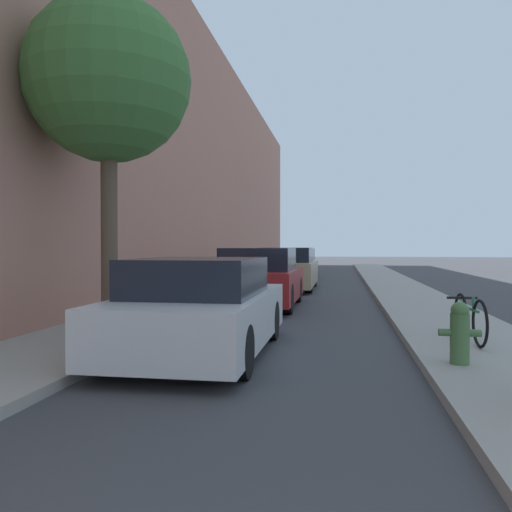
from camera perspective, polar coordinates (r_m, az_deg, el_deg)
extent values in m
plane|color=#3D3D3F|center=(15.53, 5.80, -4.44)|extent=(120.00, 120.00, 0.00)
cube|color=#9E998E|center=(15.97, -4.67, -4.07)|extent=(2.00, 52.00, 0.12)
cube|color=#9E998E|center=(15.62, 16.51, -4.23)|extent=(2.00, 52.00, 0.12)
cube|color=tan|center=(16.61, -9.32, 12.42)|extent=(0.70, 52.00, 9.53)
cylinder|color=black|center=(8.66, -8.87, -6.78)|extent=(0.22, 0.62, 0.62)
cylinder|color=black|center=(8.31, 1.60, -7.10)|extent=(0.22, 0.62, 0.62)
cylinder|color=black|center=(6.39, -15.95, -9.63)|extent=(0.22, 0.62, 0.62)
cylinder|color=black|center=(5.90, -1.71, -10.48)|extent=(0.22, 0.62, 0.62)
cube|color=silver|center=(7.24, -5.99, -6.77)|extent=(1.79, 4.00, 0.67)
cube|color=black|center=(7.03, -6.35, -2.25)|extent=(1.58, 2.08, 0.49)
cylinder|color=black|center=(14.08, -2.02, -3.62)|extent=(0.22, 0.68, 0.68)
cylinder|color=black|center=(13.86, 4.52, -3.70)|extent=(0.22, 0.68, 0.68)
cylinder|color=black|center=(11.70, -4.39, -4.58)|extent=(0.22, 0.68, 0.68)
cylinder|color=black|center=(11.43, 3.49, -4.71)|extent=(0.22, 0.68, 0.68)
cube|color=maroon|center=(12.72, 0.45, -3.15)|extent=(1.83, 3.95, 0.73)
cube|color=black|center=(12.54, 0.34, -0.33)|extent=(1.61, 2.05, 0.53)
cylinder|color=black|center=(19.55, 1.45, -2.42)|extent=(0.22, 0.60, 0.60)
cylinder|color=black|center=(19.39, 6.35, -2.45)|extent=(0.22, 0.60, 0.60)
cylinder|color=black|center=(16.70, 0.09, -3.01)|extent=(0.22, 0.60, 0.60)
cylinder|color=black|center=(16.51, 5.83, -3.06)|extent=(0.22, 0.60, 0.60)
cube|color=tan|center=(18.00, 3.46, -1.88)|extent=(1.90, 4.67, 0.80)
cube|color=black|center=(17.80, 3.40, 0.15)|extent=(1.67, 2.43, 0.48)
cylinder|color=black|center=(25.22, 3.21, -1.54)|extent=(0.22, 0.69, 0.69)
cylinder|color=black|center=(25.10, 6.54, -1.56)|extent=(0.22, 0.69, 0.69)
cylinder|color=black|center=(22.60, 2.49, -1.84)|extent=(0.22, 0.69, 0.69)
cylinder|color=black|center=(22.47, 6.20, -1.86)|extent=(0.22, 0.69, 0.69)
cube|color=silver|center=(23.83, 4.62, -1.33)|extent=(1.66, 4.26, 0.61)
cube|color=black|center=(23.64, 4.59, 0.11)|extent=(1.47, 2.22, 0.60)
cylinder|color=brown|center=(8.71, -15.83, 2.96)|extent=(0.26, 0.26, 3.33)
sphere|color=#3D7033|center=(9.11, -15.91, 18.18)|extent=(2.65, 2.65, 2.65)
cylinder|color=#47703D|center=(6.54, 21.49, -8.47)|extent=(0.22, 0.22, 0.59)
sphere|color=#47703D|center=(6.50, 21.51, -5.60)|extent=(0.21, 0.21, 0.21)
cylinder|color=#47703D|center=(6.50, 20.06, -7.89)|extent=(0.14, 0.09, 0.09)
cylinder|color=#47703D|center=(6.57, 22.92, -7.82)|extent=(0.14, 0.09, 0.09)
torus|color=black|center=(8.56, 21.57, -5.99)|extent=(0.07, 0.66, 0.65)
torus|color=black|center=(7.65, 23.40, -6.84)|extent=(0.07, 0.66, 0.65)
cube|color=#2D7547|center=(8.09, 22.44, -5.36)|extent=(0.07, 0.80, 0.04)
cylinder|color=#2D7547|center=(7.92, 22.78, -4.85)|extent=(0.04, 0.04, 0.18)
cube|color=black|center=(8.46, 21.71, -4.30)|extent=(0.44, 0.06, 0.04)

